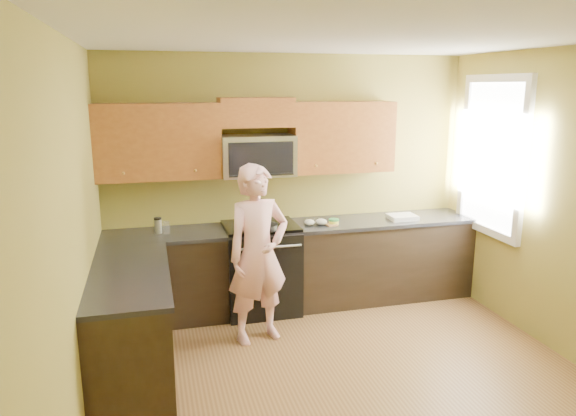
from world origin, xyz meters
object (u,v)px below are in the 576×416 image
object	(u,v)px
stove	(261,268)
butter_tub	(334,225)
woman	(258,254)
frying_pan	(264,230)
microwave	(257,175)
travel_mug	(159,233)

from	to	relation	value
stove	butter_tub	xyz separation A→B (m)	(0.78, -0.09, 0.45)
stove	woman	distance (m)	0.77
frying_pan	woman	bearing A→B (deg)	-97.26
woman	butter_tub	distance (m)	1.10
woman	butter_tub	size ratio (longest dim) A/B	15.41
stove	butter_tub	size ratio (longest dim) A/B	8.69
microwave	woman	size ratio (longest dim) A/B	0.45
woman	butter_tub	world-z (taller)	woman
woman	travel_mug	bearing A→B (deg)	126.16
microwave	woman	distance (m)	1.00
stove	microwave	distance (m)	0.98
microwave	woman	bearing A→B (deg)	-101.57
woman	microwave	bearing A→B (deg)	62.85
microwave	frying_pan	xyz separation A→B (m)	(-0.00, -0.33, -0.50)
frying_pan	butter_tub	xyz separation A→B (m)	(0.78, 0.11, -0.03)
woman	butter_tub	bearing A→B (deg)	15.43
travel_mug	frying_pan	bearing A→B (deg)	-13.11
stove	travel_mug	xyz separation A→B (m)	(-1.04, 0.04, 0.44)
woman	travel_mug	world-z (taller)	woman
travel_mug	microwave	bearing A→B (deg)	4.74
butter_tub	travel_mug	bearing A→B (deg)	176.00
microwave	travel_mug	size ratio (longest dim) A/B	4.71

